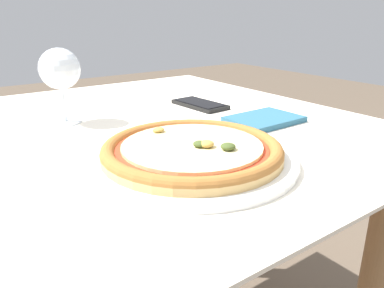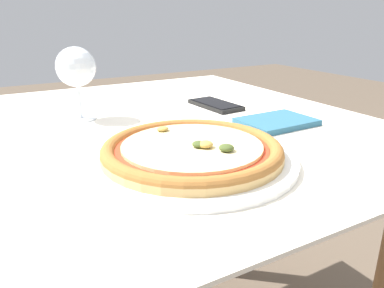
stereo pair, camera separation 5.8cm
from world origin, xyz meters
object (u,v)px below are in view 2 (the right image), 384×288
(pizza_plate, at_px, (192,152))
(wine_glass_far_right, at_px, (76,69))
(dining_table, at_px, (74,181))
(cell_phone, at_px, (215,105))

(pizza_plate, bearing_deg, wine_glass_far_right, 105.16)
(dining_table, relative_size, cell_phone, 8.44)
(wine_glass_far_right, distance_m, cell_phone, 0.34)
(pizza_plate, relative_size, cell_phone, 2.20)
(pizza_plate, height_order, cell_phone, pizza_plate)
(wine_glass_far_right, height_order, cell_phone, wine_glass_far_right)
(dining_table, height_order, pizza_plate, pizza_plate)
(wine_glass_far_right, bearing_deg, dining_table, -115.06)
(dining_table, bearing_deg, cell_phone, 9.22)
(dining_table, xyz_separation_m, wine_glass_far_right, (0.05, 0.11, 0.20))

